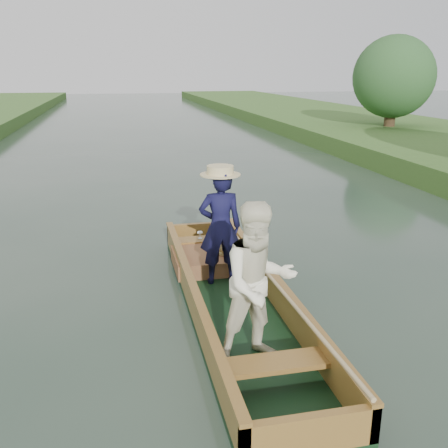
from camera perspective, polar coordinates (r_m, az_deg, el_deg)
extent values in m
plane|color=#283D30|center=(6.18, 1.19, -10.07)|extent=(120.00, 120.00, 0.00)
cylinder|color=#47331E|center=(22.03, 18.45, 11.80)|extent=(0.44, 0.44, 2.16)
sphere|color=#234D1F|center=(21.96, 18.83, 15.64)|extent=(3.25, 3.25, 3.25)
sphere|color=#234D1F|center=(22.53, 19.69, 14.55)|extent=(2.20, 2.20, 2.20)
cube|color=black|center=(6.16, 1.20, -9.74)|extent=(1.10, 5.00, 0.08)
cube|color=olive|center=(5.99, -3.60, -8.49)|extent=(0.08, 5.00, 0.32)
cube|color=olive|center=(6.20, 5.84, -7.59)|extent=(0.08, 5.00, 0.32)
cube|color=olive|center=(8.32, -2.71, -0.96)|extent=(1.10, 0.08, 0.32)
cube|color=olive|center=(4.09, 9.88, -22.50)|extent=(1.10, 0.08, 0.32)
cube|color=olive|center=(5.91, -3.63, -6.91)|extent=(0.10, 5.00, 0.04)
cube|color=olive|center=(6.13, 5.89, -6.07)|extent=(0.10, 5.00, 0.04)
cube|color=olive|center=(7.78, -2.03, -1.80)|extent=(0.94, 0.30, 0.05)
cube|color=olive|center=(4.70, 5.90, -15.52)|extent=(0.94, 0.30, 0.05)
imported|color=#111033|center=(6.54, -0.42, -0.37)|extent=(0.59, 0.41, 1.55)
cylinder|color=beige|center=(6.36, -0.44, 5.97)|extent=(0.52, 0.52, 0.12)
imported|color=white|center=(4.79, 3.98, -6.82)|extent=(0.87, 0.73, 1.61)
cube|color=#9C4B32|center=(7.25, -2.35, -4.20)|extent=(0.85, 0.90, 0.22)
sphere|color=tan|center=(7.13, 0.16, -2.59)|extent=(0.22, 0.22, 0.22)
sphere|color=tan|center=(7.06, 0.18, -1.38)|extent=(0.16, 0.16, 0.16)
sphere|color=tan|center=(7.03, -0.30, -0.88)|extent=(0.06, 0.06, 0.06)
sphere|color=tan|center=(7.06, 0.65, -0.81)|extent=(0.06, 0.06, 0.06)
sphere|color=tan|center=(7.01, 0.29, -1.67)|extent=(0.06, 0.06, 0.06)
sphere|color=tan|center=(7.08, -0.57, -2.46)|extent=(0.08, 0.08, 0.08)
sphere|color=tan|center=(7.12, 0.96, -2.35)|extent=(0.08, 0.08, 0.08)
sphere|color=tan|center=(7.12, -0.21, -3.40)|extent=(0.09, 0.09, 0.09)
sphere|color=tan|center=(7.14, 0.63, -3.34)|extent=(0.09, 0.09, 0.09)
cylinder|color=silver|center=(7.75, -2.76, -1.64)|extent=(0.07, 0.07, 0.01)
cylinder|color=silver|center=(7.74, -2.76, -1.36)|extent=(0.01, 0.01, 0.08)
ellipsoid|color=silver|center=(7.72, -2.77, -0.98)|extent=(0.09, 0.09, 0.05)
cylinder|color=tan|center=(5.79, 6.20, -7.09)|extent=(0.04, 4.44, 0.20)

